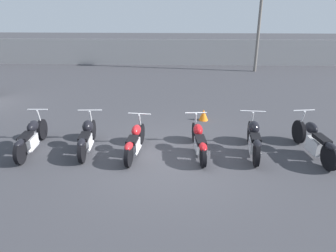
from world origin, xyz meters
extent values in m
plane|color=#38383D|center=(0.00, 0.00, 0.00)|extent=(60.00, 60.00, 0.00)
cube|color=gray|center=(0.00, 12.24, 0.76)|extent=(40.00, 0.04, 1.53)
cylinder|color=slate|center=(4.52, 10.65, 3.13)|extent=(0.16, 0.16, 6.26)
cylinder|color=black|center=(-3.72, 1.16, 0.30)|extent=(0.12, 0.61, 0.61)
cylinder|color=black|center=(-3.68, -0.36, 0.30)|extent=(0.12, 0.61, 0.61)
cube|color=silver|center=(-3.70, 0.32, 0.27)|extent=(0.21, 0.55, 0.33)
ellipsoid|color=black|center=(-3.71, 0.58, 0.64)|extent=(0.26, 0.54, 0.30)
cube|color=black|center=(-3.69, 0.06, 0.56)|extent=(0.25, 0.55, 0.10)
ellipsoid|color=black|center=(-3.68, -0.31, 0.55)|extent=(0.21, 0.45, 0.16)
cylinder|color=silver|center=(-3.72, 1.06, 0.96)|extent=(0.57, 0.05, 0.04)
cylinder|color=silver|center=(-3.72, 1.11, 0.63)|extent=(0.06, 0.25, 0.64)
cylinder|color=silver|center=(-3.58, 0.17, 0.21)|extent=(0.09, 0.69, 0.07)
cylinder|color=black|center=(-2.24, 1.21, 0.29)|extent=(0.13, 0.59, 0.58)
cylinder|color=black|center=(-2.16, -0.24, 0.29)|extent=(0.13, 0.59, 0.58)
cube|color=silver|center=(-2.19, 0.41, 0.26)|extent=(0.23, 0.53, 0.32)
ellipsoid|color=black|center=(-2.21, 0.66, 0.62)|extent=(0.32, 0.46, 0.34)
cube|color=black|center=(-2.18, 0.17, 0.53)|extent=(0.27, 0.55, 0.10)
ellipsoid|color=black|center=(-2.16, -0.19, 0.53)|extent=(0.23, 0.45, 0.16)
cylinder|color=silver|center=(-2.24, 1.11, 0.93)|extent=(0.68, 0.08, 0.04)
cylinder|color=silver|center=(-2.24, 1.16, 0.61)|extent=(0.06, 0.25, 0.63)
cylinder|color=silver|center=(-2.07, 0.28, 0.20)|extent=(0.11, 0.63, 0.07)
cylinder|color=black|center=(-0.79, 0.97, 0.29)|extent=(0.16, 0.59, 0.58)
cylinder|color=black|center=(-0.94, -0.41, 0.29)|extent=(0.16, 0.59, 0.58)
cube|color=silver|center=(-0.87, 0.21, 0.26)|extent=(0.25, 0.52, 0.32)
ellipsoid|color=red|center=(-0.84, 0.45, 0.61)|extent=(0.29, 0.49, 0.28)
cube|color=black|center=(-0.90, -0.02, 0.54)|extent=(0.29, 0.49, 0.10)
ellipsoid|color=red|center=(-0.93, -0.36, 0.52)|extent=(0.25, 0.46, 0.16)
cylinder|color=silver|center=(-0.80, 0.87, 0.93)|extent=(0.64, 0.11, 0.04)
cylinder|color=silver|center=(-0.79, 0.92, 0.61)|extent=(0.08, 0.25, 0.62)
cylinder|color=silver|center=(-0.77, 0.06, 0.20)|extent=(0.13, 0.58, 0.07)
cylinder|color=black|center=(0.76, 1.14, 0.28)|extent=(0.15, 0.57, 0.56)
cylinder|color=black|center=(0.90, -0.36, 0.28)|extent=(0.15, 0.57, 0.56)
cube|color=silver|center=(0.84, 0.31, 0.25)|extent=(0.25, 0.56, 0.31)
ellipsoid|color=#AD1419|center=(0.82, 0.57, 0.59)|extent=(0.29, 0.50, 0.30)
cube|color=black|center=(0.86, 0.06, 0.52)|extent=(0.29, 0.57, 0.10)
ellipsoid|color=#AD1419|center=(0.90, -0.31, 0.51)|extent=(0.24, 0.46, 0.16)
cylinder|color=silver|center=(0.77, 1.04, 0.91)|extent=(0.60, 0.09, 0.04)
cylinder|color=silver|center=(0.77, 1.09, 0.60)|extent=(0.07, 0.25, 0.62)
cylinder|color=silver|center=(0.97, 0.17, 0.20)|extent=(0.12, 0.59, 0.07)
cylinder|color=black|center=(2.36, 1.11, 0.32)|extent=(0.16, 0.65, 0.64)
cylinder|color=black|center=(2.23, -0.27, 0.32)|extent=(0.16, 0.65, 0.64)
cube|color=silver|center=(2.28, 0.35, 0.29)|extent=(0.25, 0.52, 0.35)
ellipsoid|color=black|center=(2.31, 0.59, 0.67)|extent=(0.34, 0.50, 0.35)
cube|color=black|center=(2.26, 0.11, 0.59)|extent=(0.28, 0.48, 0.10)
ellipsoid|color=black|center=(2.23, -0.22, 0.57)|extent=(0.24, 0.46, 0.16)
cylinder|color=silver|center=(2.35, 1.01, 0.99)|extent=(0.70, 0.10, 0.04)
cylinder|color=silver|center=(2.35, 1.06, 0.65)|extent=(0.07, 0.26, 0.65)
cylinder|color=silver|center=(2.39, 0.20, 0.22)|extent=(0.13, 0.67, 0.07)
cylinder|color=black|center=(3.74, 1.15, 0.33)|extent=(0.19, 0.68, 0.67)
cylinder|color=black|center=(3.95, -0.43, 0.33)|extent=(0.19, 0.68, 0.67)
cube|color=silver|center=(3.85, 0.28, 0.30)|extent=(0.27, 0.59, 0.37)
ellipsoid|color=black|center=(3.82, 0.55, 0.70)|extent=(0.31, 0.53, 0.29)
cube|color=black|center=(3.89, 0.01, 0.62)|extent=(0.31, 0.59, 0.10)
ellipsoid|color=black|center=(3.94, -0.38, 0.60)|extent=(0.26, 0.46, 0.16)
cylinder|color=silver|center=(3.75, 1.05, 1.02)|extent=(0.61, 0.12, 0.04)
cylinder|color=silver|center=(3.74, 1.10, 0.68)|extent=(0.08, 0.26, 0.67)
cylinder|color=silver|center=(3.99, 0.14, 0.23)|extent=(0.17, 0.75, 0.07)
cone|color=orange|center=(1.14, 2.88, 0.19)|extent=(0.31, 0.31, 0.38)
camera|label=1|loc=(0.27, -7.60, 3.99)|focal=35.00mm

